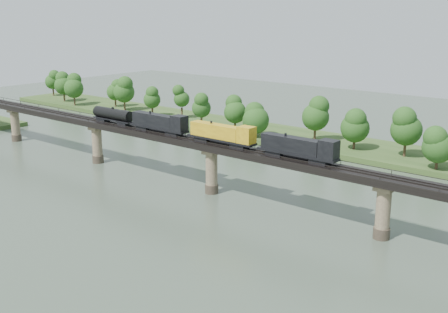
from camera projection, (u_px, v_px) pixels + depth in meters
The scene contains 6 objects.
ground at pixel (105, 233), 102.48m from camera, with size 400.00×400.00×0.00m, color #354335.
far_bank at pixel (333, 145), 165.61m from camera, with size 300.00×24.00×1.60m, color #2C461C.
bridge at pixel (212, 169), 123.44m from camera, with size 236.00×30.00×11.50m.
bridge_superstructure at pixel (211, 141), 121.83m from camera, with size 220.00×4.90×0.75m.
far_treeline at pixel (302, 117), 165.29m from camera, with size 289.06×17.54×13.60m.
freight_train at pixel (199, 130), 123.48m from camera, with size 70.13×2.73×4.83m.
Camera 1 is at (77.70, -59.68, 39.71)m, focal length 45.00 mm.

